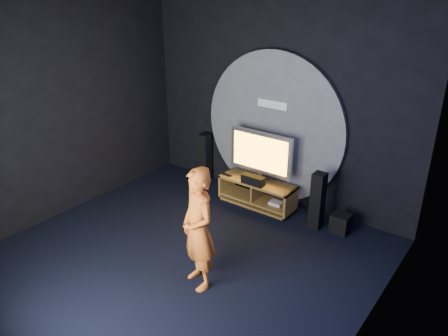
# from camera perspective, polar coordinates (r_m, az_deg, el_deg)

# --- Properties ---
(floor) EXTENTS (5.00, 5.00, 0.00)m
(floor) POSITION_cam_1_polar(r_m,az_deg,el_deg) (6.25, -5.91, -11.98)
(floor) COLOR black
(floor) RESTS_ON ground
(back_wall) EXTENTS (5.00, 0.04, 3.50)m
(back_wall) POSITION_cam_1_polar(r_m,az_deg,el_deg) (7.36, 6.80, 8.66)
(back_wall) COLOR black
(back_wall) RESTS_ON ground
(left_wall) EXTENTS (0.04, 5.00, 3.50)m
(left_wall) POSITION_cam_1_polar(r_m,az_deg,el_deg) (7.31, -21.33, 7.09)
(left_wall) COLOR black
(left_wall) RESTS_ON ground
(right_wall) EXTENTS (0.04, 5.00, 3.50)m
(right_wall) POSITION_cam_1_polar(r_m,az_deg,el_deg) (4.26, 18.91, -3.91)
(right_wall) COLOR black
(right_wall) RESTS_ON ground
(wall_disc_panel) EXTENTS (2.60, 0.11, 2.60)m
(wall_disc_panel) POSITION_cam_1_polar(r_m,az_deg,el_deg) (7.44, 6.41, 5.24)
(wall_disc_panel) COLOR #515156
(wall_disc_panel) RESTS_ON ground
(media_console) EXTENTS (1.35, 0.45, 0.45)m
(media_console) POSITION_cam_1_polar(r_m,az_deg,el_deg) (7.56, 4.40, -3.47)
(media_console) COLOR olive
(media_console) RESTS_ON ground
(tv) EXTENTS (1.16, 0.22, 0.86)m
(tv) POSITION_cam_1_polar(r_m,az_deg,el_deg) (7.32, 4.81, 1.81)
(tv) COLOR silver
(tv) RESTS_ON media_console
(center_speaker) EXTENTS (0.40, 0.15, 0.15)m
(center_speaker) POSITION_cam_1_polar(r_m,az_deg,el_deg) (7.31, 3.82, -1.57)
(center_speaker) COLOR black
(center_speaker) RESTS_ON media_console
(remote) EXTENTS (0.18, 0.05, 0.02)m
(remote) POSITION_cam_1_polar(r_m,az_deg,el_deg) (7.64, 0.40, -0.88)
(remote) COLOR black
(remote) RESTS_ON media_console
(tower_speaker_left) EXTENTS (0.19, 0.21, 0.93)m
(tower_speaker_left) POSITION_cam_1_polar(r_m,az_deg,el_deg) (8.40, -2.48, 1.45)
(tower_speaker_left) COLOR black
(tower_speaker_left) RESTS_ON ground
(tower_speaker_right) EXTENTS (0.19, 0.21, 0.93)m
(tower_speaker_right) POSITION_cam_1_polar(r_m,az_deg,el_deg) (6.91, 12.11, -4.22)
(tower_speaker_right) COLOR black
(tower_speaker_right) RESTS_ON ground
(subwoofer) EXTENTS (0.27, 0.27, 0.30)m
(subwoofer) POSITION_cam_1_polar(r_m,az_deg,el_deg) (7.02, 14.99, -6.96)
(subwoofer) COLOR black
(subwoofer) RESTS_ON ground
(player) EXTENTS (0.69, 0.60, 1.61)m
(player) POSITION_cam_1_polar(r_m,az_deg,el_deg) (5.39, -3.39, -8.00)
(player) COLOR orange
(player) RESTS_ON ground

